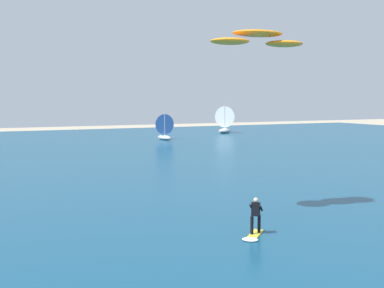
{
  "coord_description": "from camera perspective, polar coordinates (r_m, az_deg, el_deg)",
  "views": [
    {
      "loc": [
        -8.19,
        1.36,
        6.1
      ],
      "look_at": [
        0.94,
        20.65,
        4.08
      ],
      "focal_mm": 43.89,
      "sensor_mm": 36.0,
      "label": 1
    }
  ],
  "objects": [
    {
      "name": "sailboat_far_right",
      "position": [
        85.67,
        4.21,
        3.04
      ],
      "size": [
        4.87,
        4.62,
        5.42
      ],
      "color": "white",
      "rests_on": "ocean"
    },
    {
      "name": "kite",
      "position": [
        24.89,
        7.98,
        12.55
      ],
      "size": [
        5.31,
        2.13,
        0.79
      ],
      "color": "orange"
    },
    {
      "name": "ocean",
      "position": [
        51.39,
        -15.98,
        -1.57
      ],
      "size": [
        160.0,
        90.0,
        0.1
      ],
      "primitive_type": "cube",
      "color": "navy",
      "rests_on": "ground"
    },
    {
      "name": "kitesurfer",
      "position": [
        21.18,
        7.61,
        -9.4
      ],
      "size": [
        1.81,
        1.75,
        1.67
      ],
      "color": "yellow",
      "rests_on": "ocean"
    },
    {
      "name": "sailboat_center_horizon",
      "position": [
        70.91,
        -3.58,
        2.15
      ],
      "size": [
        3.18,
        3.73,
        4.33
      ],
      "color": "white",
      "rests_on": "ocean"
    }
  ]
}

